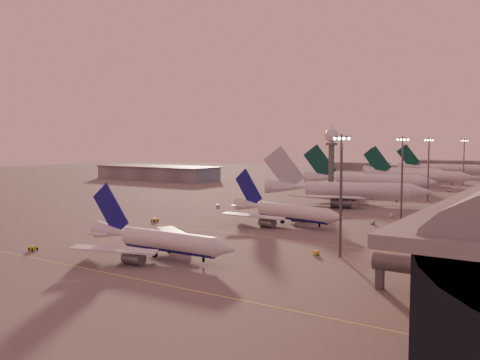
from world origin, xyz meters
The scene contains 24 objects.
ground centered at (0.00, 0.00, 0.00)m, with size 700.00×700.00×0.00m, color #565454.
taxiway_markings centered at (30.00, 56.00, 0.01)m, with size 180.00×185.25×0.02m.
hangar centered at (-120.00, 140.00, 4.32)m, with size 82.00×27.00×8.50m.
radar_tower centered at (5.00, 120.00, 20.95)m, with size 6.40×6.40×31.10m.
mast_a centered at (58.00, 0.00, 13.74)m, with size 3.60×0.56×25.00m.
mast_b centered at (55.00, 55.00, 13.74)m, with size 3.60×0.56×25.00m.
mast_c centered at (50.00, 110.00, 13.74)m, with size 3.60×0.56×25.00m.
mast_d centered at (48.00, 200.00, 13.74)m, with size 3.60×0.56×25.00m.
distant_horizon centered at (2.62, 325.14, 3.89)m, with size 165.00×37.50×9.00m.
narrowbody_near centered at (27.61, -20.75, 2.94)m, with size 37.17×29.69×14.53m.
narrowbody_mid centered at (29.40, 30.09, 3.10)m, with size 38.86×30.73×15.33m.
widebody_white centered at (26.18, 84.22, 3.79)m, with size 60.27×47.58×21.87m.
greentail_a centered at (17.64, 134.09, 3.95)m, with size 61.18×49.04×22.34m.
greentail_b centered at (27.99, 183.82, 3.75)m, with size 58.48×47.27×21.26m.
greentail_c centered at (11.21, 220.09, 3.51)m, with size 54.61×43.84×19.89m.
greentail_d centered at (23.58, 267.93, 3.88)m, with size 60.51×48.75×21.97m.
gsv_tug_near centered at (0.59, -30.97, 0.49)m, with size 2.19×3.44×0.95m.
gsv_catering_a centered at (53.53, -1.55, 1.87)m, with size 4.97×3.33×3.75m.
gsv_tug_mid centered at (-4.49, 12.75, 0.54)m, with size 4.15×3.20×1.04m.
gsv_truck_b centered at (50.43, 43.73, 1.04)m, with size 5.18×2.26×2.03m.
gsv_truck_c centered at (-8.38, 50.15, 1.03)m, with size 5.31×2.98×2.03m.
gsv_catering_b centered at (50.38, 60.98, 2.16)m, with size 5.70×3.63×4.33m.
gsv_tug_far centered at (7.42, 103.88, 0.53)m, with size 3.15×4.10×1.04m.
gsv_tug_hangar centered at (49.79, 153.65, 0.45)m, with size 3.53×2.88×0.87m.
Camera 1 is at (96.81, -96.74, 23.43)m, focal length 38.00 mm.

